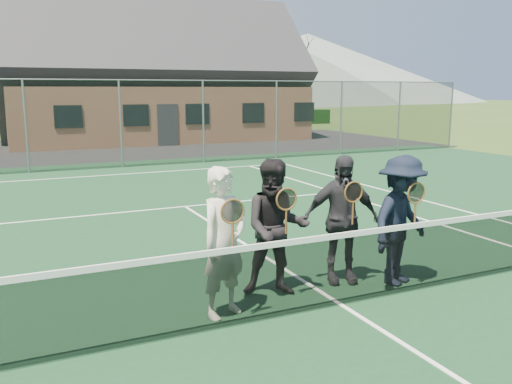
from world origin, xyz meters
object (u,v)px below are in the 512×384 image
Objects in this scene: tennis_net at (342,266)px; clubhouse at (154,65)px; player_c at (341,219)px; player_d at (401,220)px; player_a at (224,242)px; player_b at (276,228)px.

tennis_net is 24.57m from clubhouse.
player_c is 1.00× the size of player_d.
player_a and player_c have the same top height.
clubhouse is 8.67× the size of player_c.
clubhouse reaches higher than player_a.
tennis_net is 0.96m from player_c.
clubhouse reaches higher than player_d.
player_b is at bearing 129.07° from tennis_net.
tennis_net is 0.98m from player_b.
player_c and player_d have the same top height.
player_b is 1.00× the size of player_c.
player_a is 2.60m from player_d.
clubhouse is at bearing 83.18° from player_d.
player_a is 1.00× the size of player_d.
player_a is 1.94m from player_c.
clubhouse is (4.00, 24.00, 3.45)m from tennis_net.
player_a reaches higher than tennis_net.
player_d is (0.70, -0.41, -0.00)m from player_c.
player_d is (2.60, -0.02, -0.00)m from player_a.
clubhouse is 8.67× the size of player_d.
player_b is 1.03m from player_c.
clubhouse reaches higher than player_b.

